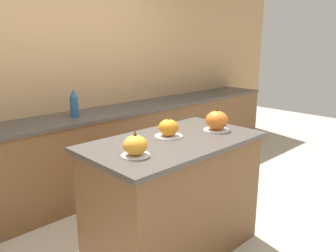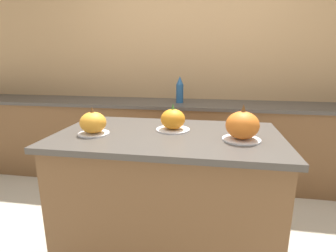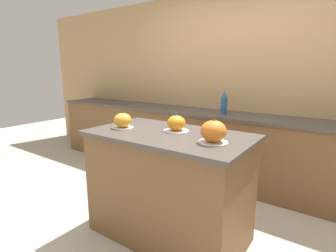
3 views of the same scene
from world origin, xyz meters
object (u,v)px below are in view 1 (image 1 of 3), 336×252
object	(u,v)px
pumpkin_cake_right	(217,121)
bottle_tall	(74,103)
pumpkin_cake_left	(135,146)
pumpkin_cake_center	(169,128)

from	to	relation	value
pumpkin_cake_right	bottle_tall	size ratio (longest dim) A/B	0.74
pumpkin_cake_left	pumpkin_cake_center	size ratio (longest dim) A/B	0.87
pumpkin_cake_center	pumpkin_cake_right	xyz separation A→B (m)	(0.42, -0.15, 0.02)
bottle_tall	pumpkin_cake_center	bearing A→B (deg)	-84.97
pumpkin_cake_left	bottle_tall	xyz separation A→B (m)	(0.35, 1.44, 0.04)
pumpkin_cake_right	bottle_tall	distance (m)	1.51
pumpkin_cake_left	bottle_tall	world-z (taller)	bottle_tall
pumpkin_cake_left	bottle_tall	bearing A→B (deg)	76.20
pumpkin_cake_left	pumpkin_cake_right	distance (m)	0.88
pumpkin_cake_center	bottle_tall	distance (m)	1.27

